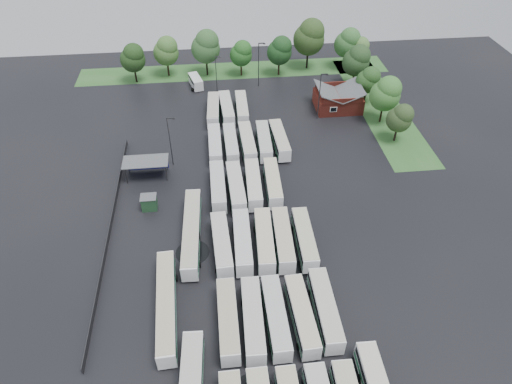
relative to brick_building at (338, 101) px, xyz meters
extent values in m
plane|color=black|center=(-24.00, -42.77, -1.87)|extent=(160.00, 160.00, 0.00)
cube|color=maroon|center=(0.00, 0.03, -0.17)|extent=(10.00, 8.00, 3.40)
cube|color=#4C4F51|center=(-2.50, 0.03, 2.43)|extent=(5.07, 8.60, 2.19)
cube|color=#4C4F51|center=(2.50, 0.03, 2.43)|extent=(5.07, 8.60, 2.19)
cube|color=maroon|center=(0.00, -3.97, 2.03)|extent=(9.00, 0.20, 1.20)
cube|color=silver|center=(-2.00, -4.02, 0.13)|extent=(1.60, 0.12, 1.20)
cylinder|color=#2D2D30|center=(-44.80, -22.77, -0.17)|extent=(0.16, 0.16, 3.40)
cylinder|color=#2D2D30|center=(-37.60, -22.77, -0.17)|extent=(0.16, 0.16, 3.40)
cylinder|color=#2D2D30|center=(-44.80, -19.57, -0.17)|extent=(0.16, 0.16, 3.40)
cylinder|color=#2D2D30|center=(-37.60, -19.57, -0.17)|extent=(0.16, 0.16, 3.40)
cube|color=#4C4F51|center=(-41.20, -21.17, 1.63)|extent=(8.20, 4.20, 0.15)
cube|color=navy|center=(-41.20, -19.27, -0.27)|extent=(7.60, 0.08, 2.60)
cube|color=#1C4224|center=(-40.20, -30.17, -0.62)|extent=(2.50, 2.00, 2.50)
cube|color=#4C4F51|center=(-40.20, -30.17, 0.69)|extent=(2.70, 2.20, 0.12)
cube|color=#2F5F27|center=(-22.00, 22.03, -1.86)|extent=(80.00, 10.00, 0.01)
cube|color=#2F5F27|center=(10.00, 0.03, -1.86)|extent=(10.00, 50.00, 0.01)
cube|color=#2D2D30|center=(-46.20, -34.77, -1.27)|extent=(0.10, 50.00, 1.20)
cube|color=white|center=(-28.28, -55.17, -0.09)|extent=(2.44, 11.69, 2.68)
cube|color=black|center=(-28.28, -55.17, 0.45)|extent=(2.50, 11.23, 0.86)
cube|color=#286343|center=(-28.28, -55.17, -0.68)|extent=(2.49, 11.46, 0.59)
cube|color=tan|center=(-28.28, -55.17, 1.30)|extent=(2.34, 11.34, 0.12)
cylinder|color=black|center=(-28.28, -58.92, -1.43)|extent=(2.48, 0.94, 0.94)
cylinder|color=black|center=(-28.28, -51.43, -1.43)|extent=(2.48, 0.94, 0.94)
cube|color=white|center=(-25.07, -55.41, -0.06)|extent=(2.81, 11.95, 2.72)
cube|color=black|center=(-25.07, -55.41, 0.49)|extent=(2.86, 11.48, 0.87)
cube|color=#257451|center=(-25.07, -55.41, -0.66)|extent=(2.86, 11.71, 0.60)
cube|color=#B1AFA5|center=(-25.07, -55.41, 1.35)|extent=(2.71, 11.59, 0.12)
cylinder|color=black|center=(-25.07, -59.22, -1.42)|extent=(2.53, 0.95, 0.95)
cylinder|color=black|center=(-25.07, -51.61, -1.42)|extent=(2.53, 0.95, 0.95)
cube|color=white|center=(-22.05, -55.34, -0.08)|extent=(2.59, 11.75, 2.69)
cube|color=black|center=(-22.05, -55.34, 0.45)|extent=(2.65, 11.29, 0.86)
cube|color=#1D613D|center=(-22.05, -55.34, -0.67)|extent=(2.64, 11.52, 0.59)
cube|color=#B0B0AD|center=(-22.05, -55.34, 1.31)|extent=(2.49, 11.40, 0.12)
cylinder|color=black|center=(-22.05, -59.09, -1.43)|extent=(2.49, 0.94, 0.94)
cylinder|color=black|center=(-22.05, -51.58, -1.43)|extent=(2.49, 0.94, 0.94)
cube|color=white|center=(-18.64, -55.44, -0.11)|extent=(2.86, 11.63, 2.65)
cube|color=black|center=(-18.64, -55.44, 0.42)|extent=(2.90, 11.17, 0.85)
cube|color=#326B4E|center=(-18.64, -55.44, -0.69)|extent=(2.90, 11.40, 0.58)
cube|color=#BFB599|center=(-18.64, -55.44, 1.26)|extent=(2.75, 11.28, 0.12)
cylinder|color=black|center=(-18.64, -59.13, -1.43)|extent=(2.45, 0.92, 0.92)
cylinder|color=black|center=(-18.64, -51.74, -1.43)|extent=(2.45, 0.92, 0.92)
cube|color=white|center=(-15.40, -54.88, -0.06)|extent=(2.59, 11.92, 2.73)
cube|color=black|center=(-15.40, -54.88, 0.49)|extent=(2.65, 11.44, 0.87)
cube|color=#2F6E4E|center=(-15.40, -54.88, -0.66)|extent=(2.64, 11.68, 0.60)
cube|color=#B3B0A1|center=(-15.40, -54.88, 1.36)|extent=(2.49, 11.56, 0.12)
cylinder|color=black|center=(-15.40, -58.69, -1.42)|extent=(2.53, 0.95, 0.95)
cylinder|color=black|center=(-15.40, -51.07, -1.42)|extent=(2.53, 0.95, 0.95)
cube|color=white|center=(-28.43, -41.61, -0.08)|extent=(2.95, 11.84, 2.69)
cube|color=black|center=(-28.43, -41.61, 0.46)|extent=(2.99, 11.37, 0.86)
cube|color=#276744|center=(-28.43, -41.61, -0.67)|extent=(2.99, 11.60, 0.59)
cube|color=#B8B4AA|center=(-28.43, -41.61, 1.31)|extent=(2.84, 11.48, 0.12)
cylinder|color=black|center=(-28.43, -45.36, -1.43)|extent=(2.50, 0.94, 0.94)
cylinder|color=black|center=(-28.43, -37.85, -1.43)|extent=(2.50, 0.94, 0.94)
cube|color=white|center=(-25.24, -41.43, -0.05)|extent=(2.80, 11.98, 2.73)
cube|color=black|center=(-25.24, -41.43, 0.49)|extent=(2.84, 11.51, 0.87)
cube|color=#276549|center=(-25.24, -41.43, -0.65)|extent=(2.84, 11.75, 0.60)
cube|color=#BCBCB9|center=(-25.24, -41.43, 1.36)|extent=(2.69, 11.62, 0.12)
cylinder|color=black|center=(-25.24, -45.25, -1.42)|extent=(2.53, 0.95, 0.95)
cylinder|color=black|center=(-25.24, -37.62, -1.42)|extent=(2.53, 0.95, 0.95)
cube|color=white|center=(-21.87, -41.56, -0.05)|extent=(3.07, 12.05, 2.74)
cube|color=black|center=(-21.87, -41.56, 0.50)|extent=(3.11, 11.58, 0.88)
cube|color=#2E6B48|center=(-21.87, -41.56, -0.65)|extent=(3.11, 11.81, 0.60)
cube|color=beige|center=(-21.87, -41.56, 1.37)|extent=(2.95, 11.69, 0.12)
cylinder|color=black|center=(-21.87, -45.38, -1.42)|extent=(2.54, 0.96, 0.96)
cylinder|color=black|center=(-21.87, -37.73, -1.42)|extent=(2.54, 0.96, 0.96)
cube|color=white|center=(-18.99, -41.59, -0.06)|extent=(2.96, 11.95, 2.72)
cube|color=black|center=(-18.99, -41.59, 0.48)|extent=(3.00, 11.48, 0.87)
cube|color=#237550|center=(-18.99, -41.59, -0.66)|extent=(3.00, 11.71, 0.60)
cube|color=#B7AD90|center=(-18.99, -41.59, 1.35)|extent=(2.85, 11.59, 0.12)
cylinder|color=black|center=(-18.99, -45.38, -1.42)|extent=(2.52, 0.95, 0.95)
cylinder|color=black|center=(-18.99, -37.80, -1.42)|extent=(2.52, 0.95, 0.95)
cube|color=white|center=(-15.67, -41.83, -0.11)|extent=(2.63, 11.62, 2.65)
cube|color=black|center=(-15.67, -41.83, 0.42)|extent=(2.68, 11.16, 0.85)
cube|color=#336E4F|center=(-15.67, -41.83, -0.69)|extent=(2.68, 11.39, 0.58)
cube|color=#B4B096|center=(-15.67, -41.83, 1.27)|extent=(2.53, 11.27, 0.12)
cylinder|color=black|center=(-15.67, -45.54, -1.43)|extent=(2.46, 0.93, 0.93)
cylinder|color=black|center=(-15.67, -38.13, -1.43)|extent=(2.46, 0.93, 0.93)
cube|color=white|center=(-28.39, -27.66, -0.08)|extent=(2.48, 11.73, 2.69)
cube|color=black|center=(-28.39, -27.66, 0.45)|extent=(2.53, 11.26, 0.86)
cube|color=#2C754D|center=(-28.39, -27.66, -0.67)|extent=(2.52, 11.50, 0.59)
cube|color=#B1B1B0|center=(-28.39, -27.66, 1.31)|extent=(2.38, 11.38, 0.12)
cylinder|color=black|center=(-28.39, -31.41, -1.43)|extent=(2.49, 0.94, 0.94)
cylinder|color=black|center=(-28.39, -23.91, -1.43)|extent=(2.49, 0.94, 0.94)
cube|color=white|center=(-25.27, -28.31, -0.05)|extent=(2.83, 11.99, 2.73)
cube|color=black|center=(-25.27, -28.31, 0.49)|extent=(2.88, 11.52, 0.87)
cube|color=#29664A|center=(-25.27, -28.31, -0.65)|extent=(2.87, 11.76, 0.60)
cube|color=#B6B5AB|center=(-25.27, -28.31, 1.36)|extent=(2.72, 11.63, 0.12)
cylinder|color=black|center=(-25.27, -32.13, -1.42)|extent=(2.53, 0.95, 0.95)
cylinder|color=black|center=(-25.27, -24.49, -1.42)|extent=(2.53, 0.95, 0.95)
cube|color=white|center=(-22.14, -27.72, -0.08)|extent=(2.84, 11.84, 2.70)
cube|color=black|center=(-22.14, -27.72, 0.46)|extent=(2.88, 11.37, 0.86)
cube|color=#256446|center=(-22.14, -27.72, -0.67)|extent=(2.88, 11.61, 0.59)
cube|color=beige|center=(-22.14, -27.72, 1.32)|extent=(2.73, 11.49, 0.12)
cylinder|color=black|center=(-22.14, -31.49, -1.42)|extent=(2.50, 0.94, 0.94)
cylinder|color=black|center=(-22.14, -23.96, -1.42)|extent=(2.50, 0.94, 0.94)
cube|color=white|center=(-18.68, -27.62, -0.10)|extent=(2.80, 11.65, 2.65)
cube|color=black|center=(-18.68, -27.62, 0.43)|extent=(2.84, 11.19, 0.85)
cube|color=#347354|center=(-18.68, -27.62, -0.69)|extent=(2.84, 11.42, 0.58)
cube|color=beige|center=(-18.68, -27.62, 1.27)|extent=(2.69, 11.30, 0.12)
cylinder|color=black|center=(-18.68, -31.33, -1.43)|extent=(2.46, 0.93, 0.93)
cylinder|color=black|center=(-18.68, -23.92, -1.43)|extent=(2.46, 0.93, 0.93)
cube|color=white|center=(-28.40, -14.44, -0.12)|extent=(2.39, 11.48, 2.63)
cube|color=black|center=(-28.40, -14.44, 0.41)|extent=(2.45, 11.02, 0.84)
cube|color=#1B6D40|center=(-28.40, -14.44, -0.70)|extent=(2.44, 11.25, 0.58)
cube|color=#B9B9B7|center=(-28.40, -14.44, 1.24)|extent=(2.30, 11.13, 0.11)
cylinder|color=black|center=(-28.40, -18.11, -1.44)|extent=(2.44, 0.92, 0.92)
cylinder|color=black|center=(-28.40, -10.77, -1.44)|extent=(2.44, 0.92, 0.92)
cube|color=white|center=(-25.26, -14.48, -0.13)|extent=(2.52, 11.41, 2.61)
cube|color=black|center=(-25.26, -14.48, 0.39)|extent=(2.57, 10.96, 0.83)
cube|color=#1A6643|center=(-25.26, -14.48, -0.71)|extent=(2.57, 11.19, 0.57)
cube|color=#B2B2B0|center=(-25.26, -14.48, 1.22)|extent=(2.42, 11.07, 0.11)
cylinder|color=black|center=(-25.26, -18.12, -1.44)|extent=(2.42, 0.91, 0.91)
cylinder|color=black|center=(-25.26, -10.84, -1.44)|extent=(2.42, 0.91, 0.91)
cube|color=white|center=(-22.00, -14.48, -0.08)|extent=(2.75, 11.78, 2.69)
cube|color=black|center=(-22.00, -14.48, 0.45)|extent=(2.80, 11.31, 0.86)
cube|color=#367453|center=(-22.00, -14.48, -0.67)|extent=(2.79, 11.55, 0.59)
cube|color=#BCB7AA|center=(-22.00, -14.48, 1.31)|extent=(2.64, 11.42, 0.12)
cylinder|color=black|center=(-22.00, -18.23, -1.43)|extent=(2.49, 0.94, 0.94)
cylinder|color=black|center=(-22.00, -10.74, -1.43)|extent=(2.49, 0.94, 0.94)
cube|color=white|center=(-18.64, -14.40, -0.10)|extent=(2.79, 11.68, 2.66)
cube|color=black|center=(-18.64, -14.40, 0.43)|extent=(2.83, 11.21, 0.85)
cube|color=#236A47|center=(-18.64, -14.40, -0.69)|extent=(2.83, 11.45, 0.59)
cube|color=#ACABA6|center=(-18.64, -14.40, 1.28)|extent=(2.68, 11.33, 0.12)
cylinder|color=black|center=(-18.64, -18.11, -1.43)|extent=(2.47, 0.93, 0.93)
cylinder|color=black|center=(-18.64, -10.69, -1.43)|extent=(2.47, 0.93, 0.93)
cube|color=white|center=(-15.49, -14.28, -0.09)|extent=(2.86, 11.75, 2.67)
cube|color=black|center=(-15.49, -14.28, 0.44)|extent=(2.90, 11.28, 0.86)
cube|color=#217549|center=(-15.49, -14.28, -0.68)|extent=(2.90, 11.51, 0.59)
cube|color=#B6AF9B|center=(-15.49, -14.28, 1.29)|extent=(2.75, 11.39, 0.12)
cylinder|color=black|center=(-15.49, -18.02, -1.43)|extent=(2.48, 0.93, 0.93)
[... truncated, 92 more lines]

